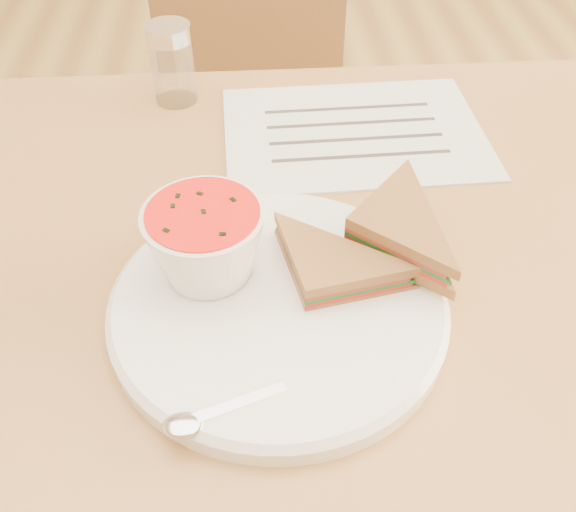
{
  "coord_description": "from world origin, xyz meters",
  "views": [
    {
      "loc": [
        -0.02,
        -0.47,
        1.18
      ],
      "look_at": [
        0.01,
        -0.08,
        0.8
      ],
      "focal_mm": 40.0,
      "sensor_mm": 36.0,
      "label": 1
    }
  ],
  "objects_px": {
    "dining_table": "(276,436)",
    "chair_far": "(254,153)",
    "soup_bowl": "(206,246)",
    "condiment_shaker": "(172,64)",
    "plate": "(278,306)"
  },
  "relations": [
    {
      "from": "dining_table",
      "to": "condiment_shaker",
      "type": "xyz_separation_m",
      "value": [
        -0.11,
        0.28,
        0.43
      ]
    },
    {
      "from": "dining_table",
      "to": "chair_far",
      "type": "xyz_separation_m",
      "value": [
        -0.01,
        0.61,
        0.06
      ]
    },
    {
      "from": "chair_far",
      "to": "plate",
      "type": "distance_m",
      "value": 0.77
    },
    {
      "from": "dining_table",
      "to": "condiment_shaker",
      "type": "distance_m",
      "value": 0.52
    },
    {
      "from": "dining_table",
      "to": "condiment_shaker",
      "type": "bearing_deg",
      "value": 111.31
    },
    {
      "from": "soup_bowl",
      "to": "condiment_shaker",
      "type": "distance_m",
      "value": 0.34
    },
    {
      "from": "chair_far",
      "to": "soup_bowl",
      "type": "bearing_deg",
      "value": 86.78
    },
    {
      "from": "dining_table",
      "to": "plate",
      "type": "relative_size",
      "value": 3.36
    },
    {
      "from": "plate",
      "to": "soup_bowl",
      "type": "height_order",
      "value": "soup_bowl"
    },
    {
      "from": "dining_table",
      "to": "chair_far",
      "type": "bearing_deg",
      "value": 90.89
    },
    {
      "from": "plate",
      "to": "condiment_shaker",
      "type": "xyz_separation_m",
      "value": [
        -0.11,
        0.37,
        0.04
      ]
    },
    {
      "from": "dining_table",
      "to": "condiment_shaker",
      "type": "relative_size",
      "value": 9.98
    },
    {
      "from": "chair_far",
      "to": "plate",
      "type": "xyz_separation_m",
      "value": [
        0.01,
        -0.7,
        0.33
      ]
    },
    {
      "from": "plate",
      "to": "condiment_shaker",
      "type": "relative_size",
      "value": 2.97
    },
    {
      "from": "soup_bowl",
      "to": "condiment_shaker",
      "type": "relative_size",
      "value": 1.05
    }
  ]
}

